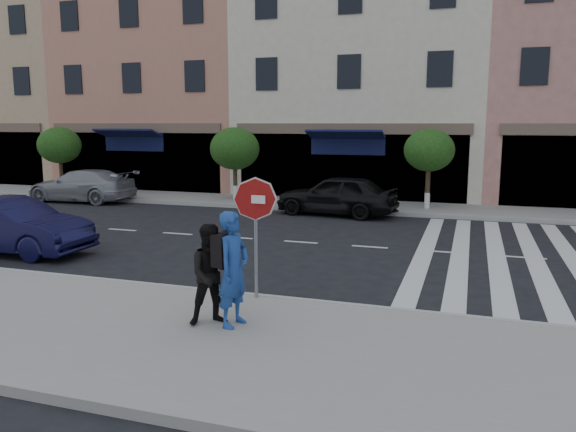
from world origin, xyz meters
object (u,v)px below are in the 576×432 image
(stop_sign, at_px, (255,210))
(car_far_mid, at_px, (337,195))
(photographer, at_px, (233,269))
(car_near_mid, at_px, (10,226))
(car_far_left, at_px, (81,186))
(walker, at_px, (213,274))

(stop_sign, height_order, car_far_mid, stop_sign)
(photographer, bearing_deg, car_far_mid, 14.89)
(photographer, relative_size, car_near_mid, 0.43)
(car_near_mid, distance_m, car_far_mid, 11.01)
(stop_sign, bearing_deg, car_far_mid, 97.55)
(car_near_mid, height_order, car_far_left, car_near_mid)
(stop_sign, bearing_deg, walker, -93.68)
(stop_sign, relative_size, car_far_mid, 0.51)
(walker, height_order, car_far_mid, walker)
(car_far_left, bearing_deg, walker, 44.48)
(photographer, height_order, car_far_mid, photographer)
(stop_sign, bearing_deg, car_far_left, 141.24)
(walker, xyz_separation_m, car_far_mid, (-0.84, 12.20, -0.22))
(car_near_mid, bearing_deg, stop_sign, -104.68)
(photographer, bearing_deg, walker, 105.49)
(stop_sign, height_order, car_near_mid, stop_sign)
(stop_sign, xyz_separation_m, car_far_mid, (-0.99, 10.70, -1.06))
(car_far_mid, bearing_deg, stop_sign, 12.32)
(walker, relative_size, car_near_mid, 0.38)
(photographer, relative_size, car_far_left, 0.39)
(car_near_mid, height_order, car_far_mid, car_far_mid)
(walker, height_order, car_far_left, walker)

